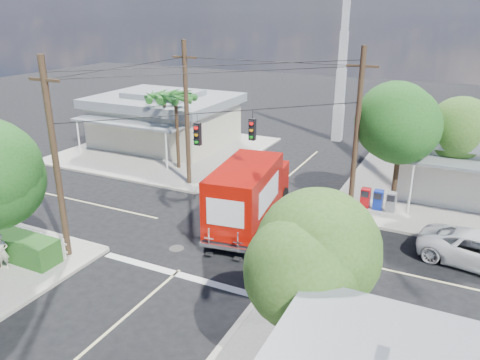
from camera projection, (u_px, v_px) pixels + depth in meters
The scene contains 17 objects.
ground at pixel (223, 233), 23.65m from camera, with size 120.00×120.00×0.00m, color black.
sidewalk_ne at pixel (465, 195), 28.33m from camera, with size 14.12×14.12×0.14m.
sidewalk_nw at pixel (166, 150), 37.29m from camera, with size 14.12×14.12×0.14m.
road_markings at pixel (208, 245), 22.41m from camera, with size 32.00×32.00×0.01m.
building_nw at pixel (165, 118), 38.35m from camera, with size 10.80×10.20×4.30m.
radio_tower at pixel (342, 74), 38.38m from camera, with size 0.80×0.80×17.00m.
tree_ne_front at pixel (402, 127), 24.74m from camera, with size 4.21×4.14×6.66m.
tree_ne_back at pixel (455, 134), 25.73m from camera, with size 3.77×3.66×5.82m.
tree_se at pixel (319, 257), 13.26m from camera, with size 3.67×3.54×5.62m.
palm_nw_front at pixel (176, 98), 31.33m from camera, with size 3.01×3.08×5.59m.
palm_nw_back at pixel (164, 98), 33.55m from camera, with size 3.01×3.08×5.19m.
utility_poles at pixel (209, 133), 24.05m from camera, with size 12.00×10.68×9.00m.
picket_fence at pixel (20, 235), 21.91m from camera, with size 5.94×0.06×1.00m.
hedge_sw at pixel (2, 241), 21.31m from camera, with size 6.20×1.20×1.10m, color #234F1C.
vending_boxes at pixel (378, 200), 25.97m from camera, with size 1.90×0.50×1.10m.
delivery_truck at pixel (249, 193), 24.03m from camera, with size 3.44×8.18×3.44m.
pedestrian at pixel (2, 252), 19.93m from camera, with size 0.58×0.38×1.59m, color #B8B59D.
Camera 1 is at (10.13, -18.74, 10.67)m, focal length 35.00 mm.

